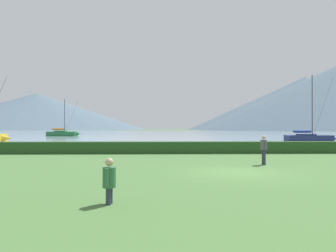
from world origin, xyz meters
The scene contains 9 objects.
ground_plane centered at (0.00, 0.00, 0.00)m, with size 1000.00×1000.00×0.00m, color #477038.
harbor_water centered at (0.00, 137.00, 0.00)m, with size 320.00×246.00×0.00m, color #8499A8.
hedge_line centered at (0.00, 11.00, 0.48)m, with size 80.00×1.20×0.95m, color #284C23.
sailboat_slip_0 centered at (18.37, 30.60, 0.63)m, with size 7.55×2.47×9.86m.
sailboat_slip_2 centered at (-28.65, 66.75, 0.71)m, with size 8.70×2.99×9.56m.
person_seated_viewer centered at (-5.02, -5.92, 0.69)m, with size 0.36×0.57×1.25m.
person_standing_walker centered at (2.20, 2.88, 0.97)m, with size 0.36×0.57×1.65m.
distant_hill_west_ridge centered at (185.60, 382.08, 34.38)m, with size 304.73×304.73×68.75m, color #4C6070.
distant_hill_east_ridge centered at (-168.33, 409.05, 24.51)m, with size 291.98×291.98×49.02m, color #4C6070.
Camera 1 is at (-3.67, -14.39, 2.06)m, focal length 33.27 mm.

